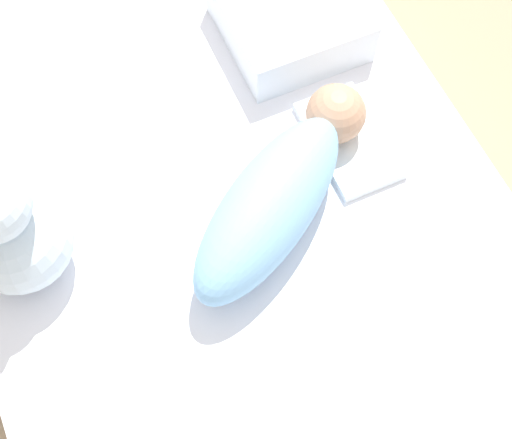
# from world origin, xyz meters

# --- Properties ---
(ground_plane) EXTENTS (12.00, 12.00, 0.00)m
(ground_plane) POSITION_xyz_m (0.00, 0.00, 0.00)
(ground_plane) COLOR #9E8466
(bed_mattress) EXTENTS (1.57, 1.08, 0.17)m
(bed_mattress) POSITION_xyz_m (0.00, 0.00, 0.09)
(bed_mattress) COLOR white
(bed_mattress) RESTS_ON ground_plane
(burp_cloth) EXTENTS (0.25, 0.14, 0.02)m
(burp_cloth) POSITION_xyz_m (-0.10, 0.29, 0.18)
(burp_cloth) COLOR white
(burp_cloth) RESTS_ON bed_mattress
(swaddled_baby) EXTENTS (0.40, 0.51, 0.18)m
(swaddled_baby) POSITION_xyz_m (-0.01, 0.08, 0.26)
(swaddled_baby) COLOR #7FB7E5
(swaddled_baby) RESTS_ON bed_mattress
(pillow) EXTENTS (0.29, 0.29, 0.11)m
(pillow) POSITION_xyz_m (-0.42, 0.29, 0.23)
(pillow) COLOR white
(pillow) RESTS_ON bed_mattress
(bunny_plush) EXTENTS (0.20, 0.20, 0.36)m
(bunny_plush) POSITION_xyz_m (-0.11, -0.40, 0.31)
(bunny_plush) COLOR silver
(bunny_plush) RESTS_ON bed_mattress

